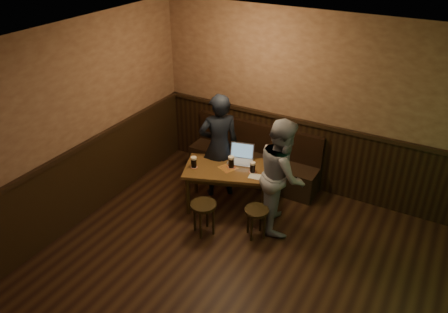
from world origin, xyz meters
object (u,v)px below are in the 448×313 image
Objects in this scene: bench at (254,162)px; stool_left at (204,210)px; stool_right at (257,215)px; pint_mid at (231,162)px; pint_right at (253,167)px; pub_table at (228,173)px; person_grey at (282,175)px; laptop at (241,157)px; person_suit at (219,146)px; pint_left at (194,162)px.

bench reaches higher than stool_left.
pint_mid is (-0.65, 0.48, 0.40)m from stool_right.
pint_right reaches higher than stool_right.
pint_right is at bearing -65.92° from bench.
person_grey is (0.85, -0.02, 0.24)m from pub_table.
person_suit reaches higher than laptop.
person_suit is (-0.36, -0.04, 0.11)m from laptop.
pint_left is (-0.45, -1.11, 0.44)m from bench.
laptop reaches higher than pub_table.
laptop is 0.37m from person_suit.
bench is at bearing 114.08° from pint_right.
person_suit is at bearing -114.10° from bench.
pub_table is 0.88m from person_grey.
stool_left is 0.30× the size of person_grey.
pint_left is 1.06× the size of pint_right.
pint_mid is 0.39m from person_suit.
pint_right is (-0.32, 0.51, 0.39)m from stool_right.
pint_left reaches higher than pint_right.
stool_left is 3.01× the size of pint_right.
bench is 12.83× the size of pint_left.
stool_right is at bearing 103.93° from person_suit.
person_suit reaches higher than pint_left.
person_suit is at bearing 119.89° from pub_table.
bench is at bearing 16.61° from person_grey.
person_grey reaches higher than bench.
laptop is (0.05, 1.01, 0.35)m from stool_left.
person_suit is (-0.32, 0.20, 0.08)m from pint_mid.
bench is at bearing 117.39° from stool_right.
pint_left is at bearing 30.29° from person_suit.
pub_table is 0.19m from pint_mid.
pub_table is at bearing -169.22° from pint_right.
person_grey is at bearing -22.15° from pub_table.
person_suit is 1.17m from person_grey.
person_suit is (-0.29, -0.65, 0.53)m from bench.
pint_mid is at bearing -87.79° from bench.
bench reaches higher than pint_left.
laptop is (0.07, 0.28, 0.15)m from pub_table.
pint_right is at bearing 5.64° from pint_mid.
pint_right is 0.37m from laptop.
laptop is at bearing 42.21° from person_grey.
laptop is (-0.62, 0.72, 0.38)m from stool_right.
bench reaches higher than laptop.
stool_left is at bearing 103.92° from person_grey.
pub_table is at bearing -117.22° from laptop.
bench reaches higher than stool_right.
stool_left is at bearing -108.87° from pub_table.
pint_right is at bearing -9.77° from pub_table.
person_suit is at bearing 145.16° from stool_right.
person_suit is 1.03× the size of person_grey.
bench is 0.92m from pub_table.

